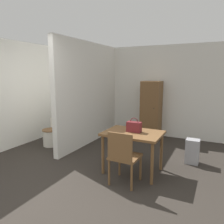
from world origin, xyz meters
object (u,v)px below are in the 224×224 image
Objects in this scene: dining_table at (133,137)px; space_heater at (192,151)px; handbag at (134,127)px; wooden_cabinet at (151,110)px; wooden_chair at (123,155)px; toilet at (53,134)px.

space_heater is at bearing 43.52° from dining_table.
dining_table is 3.94× the size of handbag.
wooden_cabinet reaches higher than dining_table.
handbag is 2.26m from wooden_cabinet.
wooden_chair is (0.03, -0.50, -0.16)m from dining_table.
wooden_chair is at bearing -86.90° from handbag.
wooden_cabinet is at bearing 98.44° from dining_table.
handbag is (-0.03, 0.53, 0.34)m from wooden_chair.
wooden_chair is 3.45× the size of handbag.
dining_table is at bearing -81.56° from wooden_cabinet.
wooden_chair is 1.81× the size of space_heater.
handbag reaches higher than wooden_chair.
dining_table is at bearing 95.11° from wooden_chair.
wooden_chair is 1.33× the size of toilet.
space_heater is (3.23, 0.34, -0.03)m from toilet.
handbag reaches higher than dining_table.
toilet is 2.58× the size of handbag.
wooden_chair reaches higher than toilet.
toilet is 0.43× the size of wooden_cabinet.
toilet is at bearing 157.37° from wooden_chair.
dining_table is 0.19m from handbag.
wooden_chair is 1.65m from space_heater.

